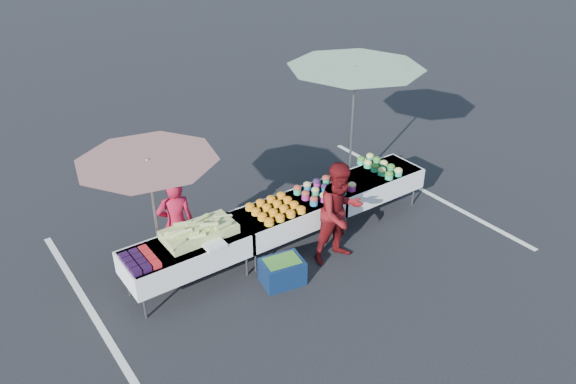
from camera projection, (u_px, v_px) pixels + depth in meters
ground at (288, 244)px, 9.29m from camera, size 80.00×80.00×0.00m
stripe_left at (98, 322)px, 7.67m from camera, size 0.10×5.00×0.00m
stripe_right at (422, 189)px, 10.91m from camera, size 0.10×5.00×0.00m
table_left at (187, 253)px, 8.09m from camera, size 1.86×0.81×0.75m
table_center at (288, 215)px, 9.00m from camera, size 1.86×0.81×0.75m
table_right at (371, 183)px, 9.91m from camera, size 1.86×0.81×0.75m
berry_punnets at (140, 260)px, 7.58m from camera, size 0.40×0.54×0.08m
corn_pile at (199, 231)px, 8.11m from camera, size 1.16×0.57×0.26m
plastic_bags at (214, 245)px, 7.93m from camera, size 0.30×0.25×0.05m
carrot_bowls at (275, 208)px, 8.76m from camera, size 0.75×0.69×0.11m
potato_cups at (325, 188)px, 9.26m from camera, size 0.94×0.58×0.16m
bean_baskets at (379, 166)px, 9.98m from camera, size 0.36×0.86×0.15m
vendor at (176, 224)px, 8.45m from camera, size 0.62×0.49×1.51m
customer at (340, 213)px, 8.57m from camera, size 0.85×0.69×1.67m
umbrella_left at (149, 171)px, 7.64m from camera, size 2.30×2.30×2.01m
umbrella_right at (355, 78)px, 9.77m from camera, size 2.46×2.46×2.48m
storage_bin at (282, 271)px, 8.33m from camera, size 0.68×0.55×0.40m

